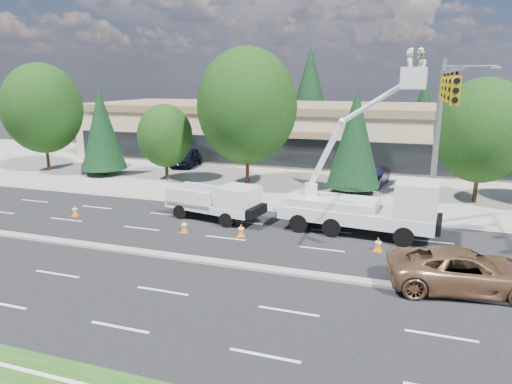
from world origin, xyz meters
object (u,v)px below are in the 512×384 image
(utility_pickup, at_px, (219,205))
(minivan, at_px, (464,271))
(bucket_truck, at_px, (372,198))
(signal_mast, at_px, (442,119))

(utility_pickup, xyz_separation_m, minivan, (12.57, -5.48, -0.08))
(bucket_truck, bearing_deg, signal_mast, 21.76)
(minivan, bearing_deg, signal_mast, -0.35)
(utility_pickup, relative_size, minivan, 1.02)
(signal_mast, relative_size, minivan, 1.77)
(utility_pickup, relative_size, bucket_truck, 0.62)
(utility_pickup, xyz_separation_m, bucket_truck, (8.57, 0.06, 1.13))
(utility_pickup, height_order, bucket_truck, bucket_truck)
(signal_mast, xyz_separation_m, utility_pickup, (-11.62, -0.97, -5.18))
(signal_mast, relative_size, bucket_truck, 1.08)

